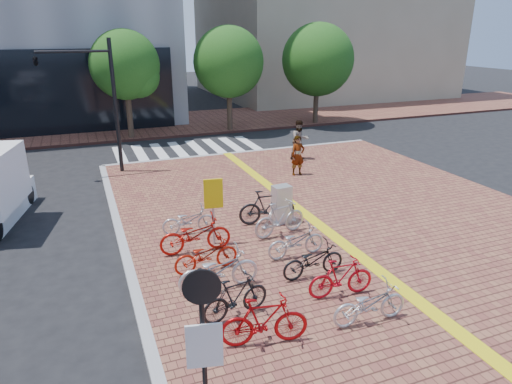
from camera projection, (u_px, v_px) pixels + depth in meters
name	position (u px, v px, depth m)	size (l,w,h in m)	color
ground	(297.00, 277.00, 11.80)	(120.00, 120.00, 0.00)	black
kerb_north	(245.00, 153.00, 23.32)	(14.00, 0.25, 0.15)	gray
far_sidewalk	(156.00, 125.00, 30.17)	(70.00, 8.00, 0.15)	brown
crosswalk	(188.00, 150.00, 24.23)	(7.50, 4.00, 0.01)	silver
street_trees	(245.00, 63.00, 27.45)	(16.20, 4.60, 6.35)	#38281E
bike_0	(264.00, 321.00, 8.89)	(0.50, 1.76, 1.06)	#A30B0E
bike_1	(236.00, 297.00, 9.76)	(0.45, 1.60, 0.96)	black
bike_2	(219.00, 270.00, 10.79)	(0.69, 1.97, 1.03)	silver
bike_3	(206.00, 255.00, 11.67)	(0.59, 1.70, 0.89)	#AE1C0C
bike_4	(195.00, 235.00, 12.63)	(0.69, 1.99, 1.05)	#AE140C
bike_5	(189.00, 220.00, 13.84)	(0.56, 1.61, 0.85)	#B6B5BA
bike_6	(370.00, 304.00, 9.59)	(0.60, 1.71, 0.90)	#B9B8BD
bike_7	(341.00, 277.00, 10.54)	(0.45, 1.60, 0.96)	#B40C1A
bike_8	(313.00, 260.00, 11.40)	(0.59, 1.68, 0.89)	black
bike_9	(296.00, 241.00, 12.42)	(0.59, 1.69, 0.89)	#A4A3A8
bike_10	(280.00, 218.00, 13.68)	(0.51, 1.79, 1.08)	#AAABAF
bike_11	(267.00, 206.00, 14.54)	(0.53, 1.87, 1.12)	black
pedestrian_a	(298.00, 155.00, 19.31)	(0.62, 0.41, 1.70)	gray
pedestrian_b	(300.00, 140.00, 21.64)	(0.91, 0.71, 1.87)	#4A4D5E
utility_box	(281.00, 204.00, 14.56)	(0.57, 0.41, 1.24)	silver
yellow_sign	(213.00, 200.00, 12.82)	(0.54, 0.16, 1.99)	#B7B7BC
notice_sign	(204.00, 336.00, 6.41)	(0.53, 0.18, 2.90)	black
traffic_light_pole	(80.00, 83.00, 18.35)	(3.00, 1.16, 5.58)	black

